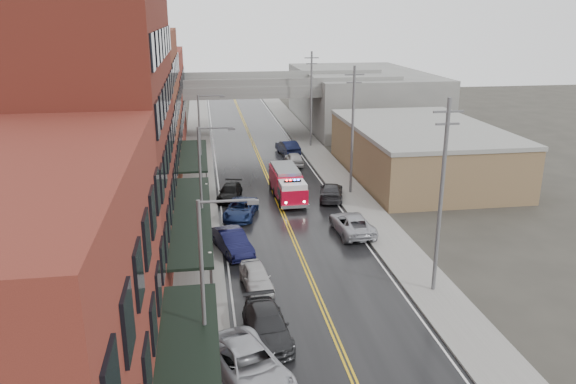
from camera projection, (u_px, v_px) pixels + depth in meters
road at (283, 215)px, 47.90m from camera, size 11.00×160.00×0.02m
sidewalk_left at (197, 219)px, 46.82m from camera, size 3.00×160.00×0.15m
sidewalk_right at (366, 210)px, 48.94m from camera, size 3.00×160.00×0.15m
curb_left at (217, 218)px, 47.06m from camera, size 0.30×160.00×0.15m
curb_right at (348, 211)px, 48.70m from camera, size 0.30×160.00×0.15m
brick_building_a at (15, 326)px, 19.67m from camera, size 9.00×18.00×12.00m
brick_building_b at (97, 133)px, 36.64m from camera, size 9.00×20.00×18.00m
brick_building_c at (130, 111)px, 53.58m from camera, size 9.00×15.00×15.00m
brick_building_far at (147, 100)px, 70.51m from camera, size 9.00×20.00×12.00m
tan_building at (420, 152)px, 58.87m from camera, size 14.00×22.00×5.00m
right_far_block at (361, 97)px, 86.95m from camera, size 18.00×30.00×8.00m
awning_0 at (188, 383)px, 21.43m from camera, size 2.60×16.00×3.09m
awning_1 at (192, 215)px, 39.32m from camera, size 2.60×18.00×3.09m
awning_2 at (194, 155)px, 55.79m from camera, size 2.60×13.00×3.09m
globe_lamp_1 at (210, 265)px, 33.09m from camera, size 0.44×0.44×3.12m
globe_lamp_2 at (207, 193)px, 46.27m from camera, size 0.44×0.44×3.12m
street_lamp_0 at (208, 282)px, 24.66m from camera, size 2.64×0.22×9.00m
street_lamp_1 at (204, 180)px, 39.73m from camera, size 2.64×0.22×9.00m
street_lamp_2 at (202, 134)px, 54.79m from camera, size 2.64×0.22×9.00m
utility_pole_0 at (441, 195)px, 32.90m from camera, size 1.80×0.24×12.00m
utility_pole_1 at (353, 128)px, 51.73m from camera, size 1.80×0.24×12.00m
utility_pole_2 at (311, 98)px, 70.56m from camera, size 1.80×0.24×12.00m
overpass at (249, 94)px, 76.20m from camera, size 40.00×10.00×7.50m
fire_truck at (287, 183)px, 51.70m from camera, size 3.18×7.58×2.74m
parked_car_left_2 at (249, 365)px, 26.11m from camera, size 4.64×6.61×1.68m
parked_car_left_3 at (267, 326)px, 29.54m from camera, size 2.55×5.41×1.53m
parked_car_left_4 at (256, 277)px, 35.07m from camera, size 2.11×4.37×1.44m
parked_car_left_5 at (232, 242)px, 40.18m from camera, size 3.06×5.29×1.65m
parked_car_left_6 at (241, 209)px, 47.24m from camera, size 3.63×5.66×1.45m
parked_car_left_7 at (230, 192)px, 51.83m from camera, size 2.87×4.93×1.34m
parked_car_right_0 at (352, 224)px, 43.80m from camera, size 2.84×5.72×1.56m
parked_car_right_1 at (331, 191)px, 51.81m from camera, size 3.27×5.51×1.50m
parked_car_right_2 at (294, 159)px, 63.45m from camera, size 1.75×4.34×1.48m
parked_car_right_3 at (288, 147)px, 68.52m from camera, size 2.59×5.32×1.68m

